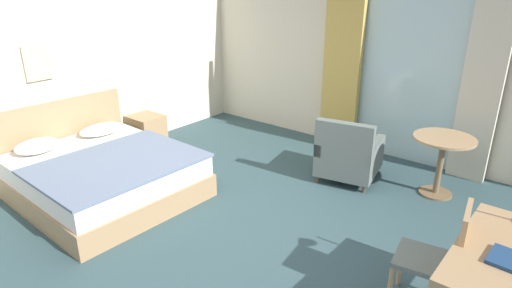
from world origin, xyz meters
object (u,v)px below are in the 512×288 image
object	(u,v)px
bed	(102,173)
nightstand	(147,131)
desk_chair	(440,255)
round_cafe_table	(442,152)
armchair_by_window	(348,156)
framed_picture	(37,63)
closed_book	(510,260)
writing_desk	(504,264)

from	to	relation	value
bed	nightstand	xyz separation A→B (m)	(-0.90, 1.34, -0.04)
desk_chair	round_cafe_table	bearing A→B (deg)	106.38
nightstand	desk_chair	xyz separation A→B (m)	(4.60, -0.83, 0.28)
bed	desk_chair	xyz separation A→B (m)	(3.71, 0.51, 0.23)
bed	nightstand	distance (m)	1.62
round_cafe_table	armchair_by_window	bearing A→B (deg)	-163.30
armchair_by_window	round_cafe_table	size ratio (longest dim) A/B	1.22
bed	framed_picture	distance (m)	1.63
closed_book	round_cafe_table	xyz separation A→B (m)	(-1.03, 2.15, -0.22)
desk_chair	closed_book	distance (m)	0.52
nightstand	closed_book	xyz separation A→B (m)	(5.04, -0.98, 0.52)
armchair_by_window	round_cafe_table	world-z (taller)	armchair_by_window
bed	desk_chair	world-z (taller)	bed
nightstand	writing_desk	world-z (taller)	writing_desk
bed	closed_book	distance (m)	4.18
desk_chair	armchair_by_window	bearing A→B (deg)	133.65
desk_chair	armchair_by_window	size ratio (longest dim) A/B	1.06
closed_book	framed_picture	distance (m)	5.33
closed_book	armchair_by_window	distance (m)	2.79
bed	armchair_by_window	bearing A→B (deg)	46.67
armchair_by_window	round_cafe_table	bearing A→B (deg)	16.70
bed	desk_chair	size ratio (longest dim) A/B	2.20
nightstand	armchair_by_window	bearing A→B (deg)	16.19
framed_picture	bed	bearing A→B (deg)	0.08
nightstand	framed_picture	xyz separation A→B (m)	(-0.24, -1.35, 1.21)
desk_chair	round_cafe_table	xyz separation A→B (m)	(-0.59, 2.01, 0.03)
writing_desk	round_cafe_table	bearing A→B (deg)	115.97
desk_chair	closed_book	world-z (taller)	desk_chair
closed_book	framed_picture	bearing A→B (deg)	-173.07
nightstand	round_cafe_table	xyz separation A→B (m)	(4.01, 1.18, 0.30)
bed	closed_book	xyz separation A→B (m)	(4.14, 0.37, 0.48)
bed	desk_chair	bearing A→B (deg)	7.88
bed	round_cafe_table	world-z (taller)	bed
framed_picture	desk_chair	bearing A→B (deg)	6.07
nightstand	closed_book	distance (m)	5.16
writing_desk	desk_chair	distance (m)	0.43
desk_chair	round_cafe_table	world-z (taller)	desk_chair
writing_desk	closed_book	world-z (taller)	closed_book
framed_picture	writing_desk	bearing A→B (deg)	5.20
writing_desk	closed_book	size ratio (longest dim) A/B	4.89
bed	framed_picture	size ratio (longest dim) A/B	4.80
writing_desk	round_cafe_table	xyz separation A→B (m)	(-1.00, 2.04, -0.11)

